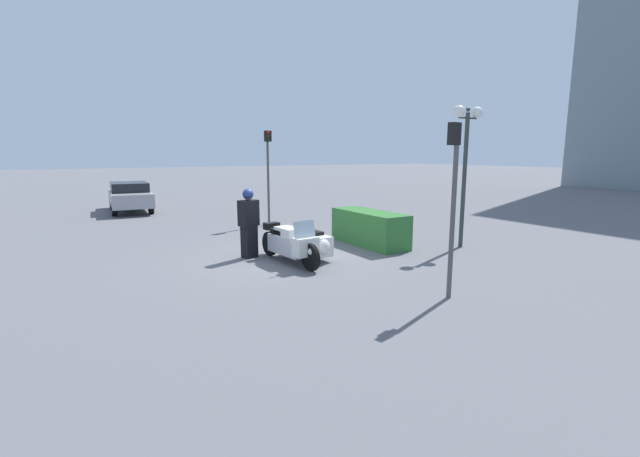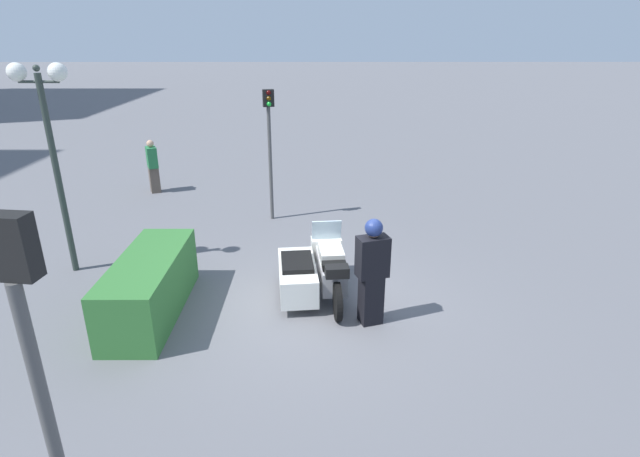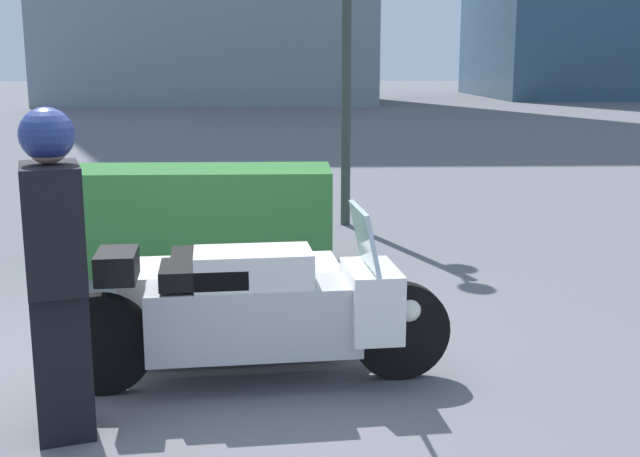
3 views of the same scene
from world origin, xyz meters
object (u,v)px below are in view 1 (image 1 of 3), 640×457
traffic_light_near (453,184)px  parked_car_background (130,196)px  police_motorcycle (300,243)px  officer_rider (249,221)px  hedge_bush_curbside (369,228)px  twin_lamp_post (466,142)px  traffic_light_far (268,164)px

traffic_light_near → parked_car_background: bearing=-2.9°
police_motorcycle → officer_rider: bearing=-142.2°
hedge_bush_curbside → traffic_light_near: bearing=-19.7°
twin_lamp_post → parked_car_background: size_ratio=0.91×
police_motorcycle → twin_lamp_post: (0.94, 4.83, 2.57)m
officer_rider → twin_lamp_post: 6.47m
traffic_light_far → parked_car_background: bearing=-142.3°
officer_rider → parked_car_background: 11.60m
twin_lamp_post → parked_car_background: (-13.47, -7.26, -2.29)m
police_motorcycle → hedge_bush_curbside: 2.84m
police_motorcycle → hedge_bush_curbside: size_ratio=0.94×
police_motorcycle → traffic_light_near: size_ratio=0.78×
police_motorcycle → traffic_light_far: traffic_light_far is taller
traffic_light_near → traffic_light_far: bearing=-18.3°
twin_lamp_post → traffic_light_far: 7.33m
police_motorcycle → traffic_light_far: size_ratio=0.72×
traffic_light_far → parked_car_background: (-6.91, -4.08, -1.58)m
hedge_bush_curbside → parked_car_background: 12.90m
traffic_light_far → parked_car_background: traffic_light_far is taller
officer_rider → twin_lamp_post: twin_lamp_post is taller
traffic_light_near → twin_lamp_post: bearing=-66.5°
parked_car_background → hedge_bush_curbside: bearing=-153.3°
twin_lamp_post → traffic_light_far: size_ratio=1.13×
police_motorcycle → parked_car_background: (-12.53, -2.43, 0.28)m
police_motorcycle → traffic_light_near: bearing=9.8°
twin_lamp_post → traffic_light_far: bearing=-154.1°
traffic_light_near → traffic_light_far: 9.56m
police_motorcycle → parked_car_background: parked_car_background is taller
hedge_bush_curbside → twin_lamp_post: (1.66, 2.09, 2.53)m
police_motorcycle → traffic_light_far: 6.15m
twin_lamp_post → traffic_light_near: twin_lamp_post is taller
police_motorcycle → parked_car_background: size_ratio=0.58×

